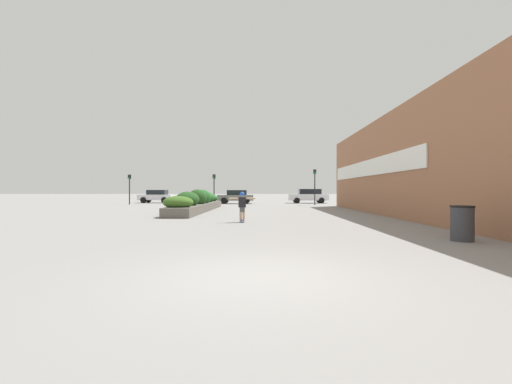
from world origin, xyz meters
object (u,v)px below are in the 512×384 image
at_px(skateboard, 242,221).
at_px(car_center_left, 309,196).
at_px(skateboarder, 242,203).
at_px(trash_bin, 462,223).
at_px(traffic_light_far_left, 129,184).
at_px(car_center_right, 156,196).
at_px(traffic_light_right, 315,181).
at_px(traffic_light_left, 214,184).
at_px(car_leftmost, 236,196).

relative_size(skateboard, car_center_left, 0.15).
bearing_deg(skateboarder, car_center_left, 68.98).
height_order(trash_bin, traffic_light_far_left, traffic_light_far_left).
height_order(car_center_left, car_center_right, car_center_left).
height_order(skateboard, traffic_light_right, traffic_light_right).
bearing_deg(traffic_light_left, car_center_left, 24.86).
bearing_deg(car_center_left, car_center_right, 88.16).
xyz_separation_m(skateboard, car_center_right, (-11.71, 24.81, 0.74)).
relative_size(trash_bin, traffic_light_right, 0.28).
height_order(skateboard, trash_bin, trash_bin).
height_order(skateboard, traffic_light_far_left, traffic_light_far_left).
bearing_deg(skateboard, trash_bin, -47.38).
height_order(trash_bin, car_center_left, car_center_left).
height_order(car_center_right, traffic_light_left, traffic_light_left).
bearing_deg(car_leftmost, skateboarder, -174.85).
xyz_separation_m(skateboard, car_center_left, (6.30, 24.23, 0.78)).
bearing_deg(car_center_left, traffic_light_left, 114.86).
distance_m(traffic_light_left, traffic_light_right, 10.31).
bearing_deg(skateboard, car_center_left, 68.98).
xyz_separation_m(skateboarder, traffic_light_right, (6.24, 19.15, 1.58)).
relative_size(skateboard, skateboarder, 0.51).
distance_m(skateboarder, trash_bin, 8.80).
distance_m(car_center_left, traffic_light_far_left, 19.82).
bearing_deg(car_center_right, trash_bin, -149.03).
bearing_deg(skateboarder, traffic_light_left, 95.38).
bearing_deg(traffic_light_far_left, car_center_right, 76.45).
bearing_deg(skateboarder, traffic_light_right, 65.51).
height_order(skateboarder, traffic_light_right, traffic_light_right).
xyz_separation_m(trash_bin, car_center_left, (-0.34, 29.99, 0.34)).
xyz_separation_m(skateboarder, car_leftmost, (-2.03, 22.50, -0.07)).
bearing_deg(traffic_light_far_left, skateboarder, -56.67).
distance_m(traffic_light_right, traffic_light_far_left, 19.19).
bearing_deg(skateboarder, skateboard, 173.56).
bearing_deg(traffic_light_right, car_center_left, 89.29).
bearing_deg(car_center_right, car_center_left, -91.84).
height_order(skateboarder, car_center_left, car_center_left).
xyz_separation_m(car_center_left, traffic_light_left, (-10.37, -4.80, 1.31)).
height_order(car_center_left, traffic_light_left, traffic_light_left).
bearing_deg(trash_bin, traffic_light_right, 90.92).
xyz_separation_m(car_leftmost, car_center_right, (-9.68, 2.31, 0.01)).
relative_size(car_leftmost, traffic_light_far_left, 1.26).
bearing_deg(car_center_left, skateboarder, 165.42).
bearing_deg(car_leftmost, skateboard, -174.85).
distance_m(trash_bin, car_leftmost, 29.56).
bearing_deg(car_center_left, traffic_light_far_left, 103.30).
relative_size(car_leftmost, traffic_light_left, 1.26).
bearing_deg(car_leftmost, car_center_right, 76.59).
xyz_separation_m(trash_bin, traffic_light_far_left, (-19.58, 25.44, 1.65)).
relative_size(skateboarder, traffic_light_right, 0.36).
xyz_separation_m(skateboard, traffic_light_right, (6.24, 19.15, 2.38)).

